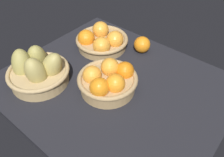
# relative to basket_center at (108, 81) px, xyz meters

# --- Properties ---
(market_tray) EXTENTS (0.84, 0.72, 0.03)m
(market_tray) POSITION_rel_basket_center_xyz_m (0.00, -0.04, -0.06)
(market_tray) COLOR black
(market_tray) RESTS_ON ground
(basket_center) EXTENTS (0.22, 0.22, 0.11)m
(basket_center) POSITION_rel_basket_center_xyz_m (0.00, 0.00, 0.00)
(basket_center) COLOR tan
(basket_center) RESTS_ON market_tray
(basket_far_right_pears) EXTENTS (0.24, 0.24, 0.15)m
(basket_far_right_pears) POSITION_rel_basket_center_xyz_m (0.24, 0.13, 0.00)
(basket_far_right_pears) COLOR tan
(basket_far_right_pears) RESTS_ON market_tray
(basket_near_right) EXTENTS (0.24, 0.24, 0.10)m
(basket_near_right) POSITION_rel_basket_center_xyz_m (0.20, -0.19, -0.01)
(basket_near_right) COLOR tan
(basket_near_right) RESTS_ON market_tray
(loose_orange_front_gap) EXTENTS (0.07, 0.07, 0.07)m
(loose_orange_front_gap) POSITION_rel_basket_center_xyz_m (0.04, -0.29, -0.01)
(loose_orange_front_gap) COLOR orange
(loose_orange_front_gap) RESTS_ON market_tray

